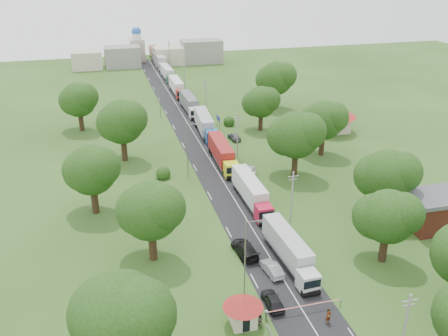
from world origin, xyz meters
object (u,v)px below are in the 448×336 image
object	(u,v)px
car_lane_mid	(272,269)
pedestrian_near	(328,317)
guard_booth	(243,308)
info_sign	(218,121)
boom_barrier	(293,309)
truck_0	(290,250)
car_lane_front	(273,300)

from	to	relation	value
car_lane_mid	pedestrian_near	distance (m)	10.68
guard_booth	info_sign	world-z (taller)	info_sign
boom_barrier	pedestrian_near	distance (m)	3.93
boom_barrier	guard_booth	distance (m)	5.98
boom_barrier	car_lane_mid	bearing A→B (deg)	87.44
truck_0	car_lane_mid	xyz separation A→B (m)	(-2.94, -1.53, -1.34)
car_lane_mid	boom_barrier	bearing A→B (deg)	79.86
guard_booth	truck_0	world-z (taller)	truck_0
boom_barrier	car_lane_front	bearing A→B (deg)	128.25
truck_0	car_lane_front	size ratio (longest dim) A/B	3.27
boom_barrier	car_lane_front	world-z (taller)	car_lane_front
guard_booth	car_lane_mid	size ratio (longest dim) A/B	1.00
car_lane_mid	pedestrian_near	bearing A→B (deg)	97.72
guard_booth	pedestrian_near	bearing A→B (deg)	-14.39
car_lane_front	pedestrian_near	distance (m)	6.52
boom_barrier	info_sign	world-z (taller)	info_sign
boom_barrier	car_lane_mid	xyz separation A→B (m)	(0.36, 7.98, -0.17)
guard_booth	car_lane_mid	world-z (taller)	guard_booth
boom_barrier	truck_0	xyz separation A→B (m)	(3.30, 9.51, 1.17)
boom_barrier	pedestrian_near	xyz separation A→B (m)	(3.17, -2.31, 0.07)
boom_barrier	car_lane_mid	world-z (taller)	car_lane_mid
guard_booth	info_sign	xyz separation A→B (m)	(12.40, 60.00, 0.84)
info_sign	pedestrian_near	xyz separation A→B (m)	(-3.38, -62.31, -2.05)
pedestrian_near	boom_barrier	bearing A→B (deg)	123.26
car_lane_front	car_lane_mid	size ratio (longest dim) A/B	0.98
guard_booth	truck_0	xyz separation A→B (m)	(9.14, 9.51, -0.10)
guard_booth	pedestrian_near	distance (m)	9.38
boom_barrier	pedestrian_near	world-z (taller)	pedestrian_near
guard_booth	truck_0	distance (m)	13.19
guard_booth	car_lane_front	size ratio (longest dim) A/B	1.02
guard_booth	info_sign	bearing A→B (deg)	78.32
info_sign	car_lane_front	distance (m)	58.54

